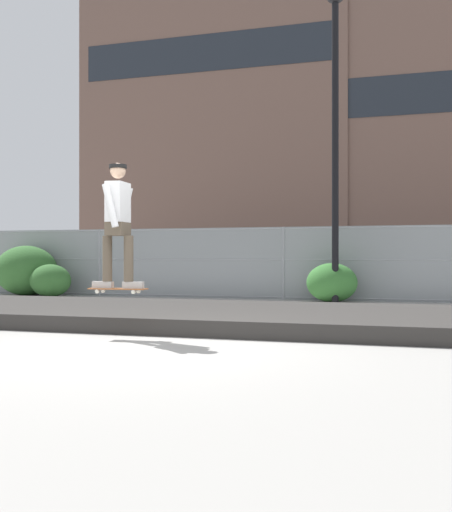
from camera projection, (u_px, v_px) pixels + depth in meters
name	position (u px, v px, depth m)	size (l,w,h in m)	color
ground_plane	(137.00, 348.00, 7.52)	(120.00, 120.00, 0.00)	gray
gravel_berm	(214.00, 315.00, 10.39)	(14.16, 3.86, 0.24)	#33302D
skateboard	(118.00, 289.00, 8.43)	(0.81, 0.24, 0.07)	#9E5B33
skater	(118.00, 218.00, 8.43)	(0.72, 0.59, 1.69)	#B2ADA8
chain_fence	(284.00, 263.00, 15.92)	(20.97, 0.06, 1.85)	gray
street_lamp	(335.00, 109.00, 14.64)	(0.44, 0.44, 7.39)	black
parked_car_near	(187.00, 265.00, 19.00)	(4.54, 2.24, 1.66)	silver
parked_car_mid	(379.00, 266.00, 17.56)	(4.53, 2.21, 1.66)	#474C54
library_building	(230.00, 114.00, 47.57)	(18.93, 11.86, 23.75)	brown
shrub_left	(26.00, 271.00, 17.54)	(1.81, 1.48, 1.40)	#2D5B28
shrub_center	(50.00, 281.00, 16.88)	(1.15, 0.94, 0.89)	#2D5B28
shrub_right	(332.00, 283.00, 14.97)	(1.22, 0.99, 0.94)	#336B2D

